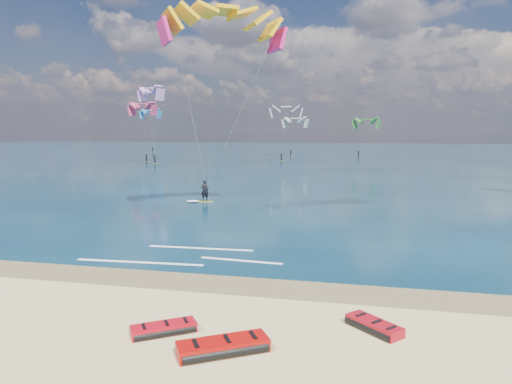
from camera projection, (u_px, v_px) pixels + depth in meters
ground at (285, 182)px, 55.42m from camera, size 320.00×320.00×0.00m
wet_sand_strip at (156, 279)px, 19.58m from camera, size 320.00×2.40×0.01m
sea at (322, 154)px, 117.41m from camera, size 320.00×200.00×0.04m
packed_kite_left at (164, 333)px, 14.36m from camera, size 2.37×2.03×0.36m
packed_kite_mid at (374, 330)px, 14.57m from camera, size 2.20×2.13×0.37m
packed_kite_right at (223, 352)px, 13.12m from camera, size 3.06×2.50×0.44m
kitesurfer_main at (213, 104)px, 35.22m from camera, size 11.24×10.32×16.23m
shoreline_foam at (188, 256)px, 22.87m from camera, size 9.97×3.62×0.01m
distant_kites at (258, 134)px, 94.93m from camera, size 90.72×43.47×13.43m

